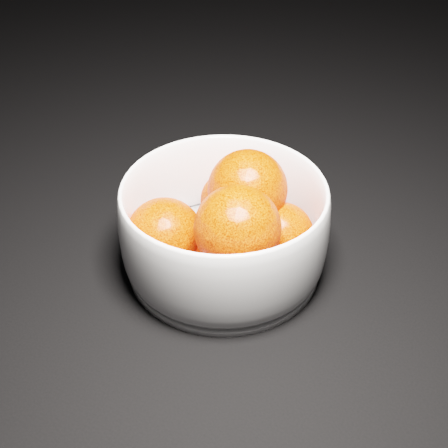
% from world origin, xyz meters
% --- Properties ---
extents(bowl, '(0.20, 0.20, 0.10)m').
position_xyz_m(bowl, '(0.25, 0.25, 0.05)').
color(bowl, white).
rests_on(bowl, ground).
extents(orange_pile, '(0.16, 0.15, 0.11)m').
position_xyz_m(orange_pile, '(0.26, 0.25, 0.06)').
color(orange_pile, '#EE340B').
rests_on(orange_pile, bowl).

